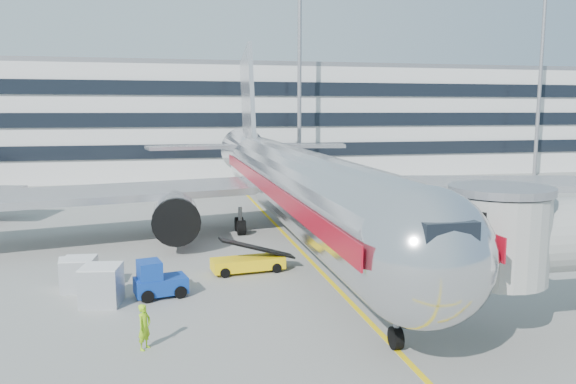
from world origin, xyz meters
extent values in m
plane|color=gray|center=(0.00, 0.00, 0.00)|extent=(180.00, 180.00, 0.00)
cube|color=yellow|center=(0.00, 10.00, 0.01)|extent=(0.25, 70.00, 0.01)
cylinder|color=silver|center=(0.00, 8.00, 4.20)|extent=(5.00, 36.00, 5.00)
sphere|color=silver|center=(0.00, -10.00, 4.20)|extent=(5.00, 5.00, 5.00)
cone|color=silver|center=(0.00, 31.00, 4.80)|extent=(5.00, 10.00, 5.00)
cube|color=black|center=(0.00, -11.50, 5.33)|extent=(1.80, 1.20, 0.90)
cube|color=#B7B7BC|center=(13.00, 13.50, 3.40)|extent=(24.95, 12.07, 0.50)
cube|color=#B7B7BC|center=(-13.00, 13.50, 3.40)|extent=(24.95, 12.07, 0.50)
cylinder|color=#99999E|center=(8.00, 10.00, 2.20)|extent=(3.00, 4.20, 3.00)
cylinder|color=#99999E|center=(-8.00, 10.00, 2.20)|extent=(3.00, 4.20, 3.00)
cylinder|color=black|center=(8.00, 8.00, 2.20)|extent=(3.10, 0.50, 3.10)
cylinder|color=black|center=(-8.00, 8.00, 2.20)|extent=(3.10, 0.50, 3.10)
cube|color=#B7B7BC|center=(0.00, 31.50, 9.20)|extent=(0.45, 9.39, 13.72)
cube|color=#B7B7BC|center=(5.50, 32.00, 5.40)|extent=(10.41, 4.94, 0.35)
cube|color=#B7B7BC|center=(-5.50, 32.00, 5.40)|extent=(10.41, 4.94, 0.35)
cylinder|color=gray|center=(0.00, -8.00, 0.90)|extent=(0.24, 0.24, 1.80)
cylinder|color=black|center=(0.00, -8.00, 0.45)|extent=(0.35, 0.90, 0.90)
cylinder|color=gray|center=(3.20, 14.00, 1.00)|extent=(0.30, 0.30, 2.00)
cylinder|color=gray|center=(-3.20, 14.00, 1.00)|extent=(0.30, 0.30, 2.00)
cube|color=#A30B1B|center=(2.52, 8.00, 4.50)|extent=(0.06, 38.00, 0.90)
cube|color=#A30B1B|center=(-2.52, 8.00, 4.50)|extent=(0.06, 38.00, 0.90)
cylinder|color=#A8A8A3|center=(4.20, -8.00, 4.20)|extent=(3.80, 3.80, 3.40)
cylinder|color=gray|center=(4.20, -8.00, 6.10)|extent=(4.00, 4.00, 0.30)
cube|color=black|center=(2.90, -8.00, 4.20)|extent=(1.40, 2.60, 2.60)
cube|color=silver|center=(0.00, 58.00, 7.50)|extent=(150.00, 24.00, 15.00)
cube|color=black|center=(0.00, 45.90, 4.00)|extent=(150.00, 0.30, 1.80)
cube|color=black|center=(0.00, 45.90, 8.00)|extent=(150.00, 0.30, 1.80)
cube|color=black|center=(0.00, 45.90, 12.00)|extent=(150.00, 0.30, 1.80)
cube|color=gray|center=(0.00, 58.00, 15.30)|extent=(150.00, 24.00, 0.60)
cylinder|color=gray|center=(8.00, 42.00, 12.50)|extent=(0.50, 0.50, 25.00)
cylinder|color=gray|center=(42.00, 42.00, 12.50)|extent=(0.50, 0.50, 25.00)
cube|color=yellow|center=(-4.11, 3.62, 0.51)|extent=(4.26, 1.97, 0.65)
cube|color=black|center=(-4.11, 3.62, 1.36)|extent=(4.41, 1.53, 1.43)
cylinder|color=black|center=(-5.67, 4.10, 0.28)|extent=(0.59, 0.33, 0.56)
cylinder|color=black|center=(-5.52, 2.80, 0.28)|extent=(0.59, 0.33, 0.56)
cylinder|color=black|center=(-2.70, 4.45, 0.28)|extent=(0.59, 0.33, 0.56)
cylinder|color=black|center=(-2.54, 3.15, 0.28)|extent=(0.59, 0.33, 0.56)
cube|color=#0D3495|center=(-8.94, 0.30, 0.58)|extent=(2.74, 1.94, 0.80)
cube|color=#0D3495|center=(-9.46, 0.19, 1.38)|extent=(1.34, 1.54, 0.98)
cube|color=black|center=(-9.46, 0.19, 1.69)|extent=(1.21, 1.35, 0.09)
cylinder|color=black|center=(-9.87, 0.78, 0.31)|extent=(0.67, 0.40, 0.62)
cylinder|color=black|center=(-9.57, -0.52, 0.31)|extent=(0.67, 0.40, 0.62)
cylinder|color=black|center=(-8.31, 1.13, 0.31)|extent=(0.67, 0.40, 0.62)
cylinder|color=black|center=(-8.01, -0.17, 0.31)|extent=(0.67, 0.40, 0.62)
cube|color=silver|center=(-13.02, 2.20, 0.82)|extent=(1.74, 1.74, 1.65)
cube|color=white|center=(-13.02, 2.20, 1.67)|extent=(1.74, 1.74, 0.06)
cube|color=silver|center=(-13.29, 2.44, 0.78)|extent=(1.70, 1.70, 1.56)
cube|color=white|center=(-13.29, 2.44, 1.58)|extent=(1.70, 1.70, 0.06)
cube|color=silver|center=(-11.68, -0.28, 0.91)|extent=(2.02, 2.02, 1.82)
cube|color=white|center=(-11.68, -0.28, 1.85)|extent=(2.02, 2.02, 0.07)
imported|color=#97D816|center=(-9.50, -5.95, 0.90)|extent=(0.72, 0.79, 1.80)
camera|label=1|loc=(-8.44, -27.29, 9.15)|focal=35.00mm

